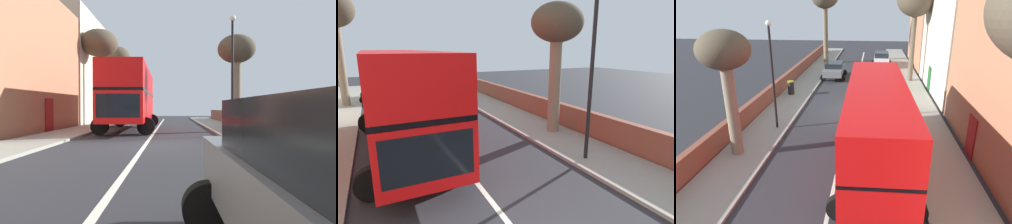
% 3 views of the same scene
% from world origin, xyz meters
% --- Properties ---
extents(double_decker_bus, '(3.70, 10.38, 4.06)m').
position_xyz_m(double_decker_bus, '(-1.70, 7.78, 2.35)').
color(double_decker_bus, red).
rests_on(double_decker_bus, ground).
extents(parked_car_black_left_2, '(2.55, 4.20, 1.64)m').
position_xyz_m(parked_car_black_left_2, '(-2.50, 20.58, 0.94)').
color(parked_car_black_left_2, black).
rests_on(parked_car_black_left_2, ground).
extents(street_tree_right_3, '(2.43, 2.43, 6.12)m').
position_xyz_m(street_tree_right_3, '(5.26, 7.10, 4.96)').
color(street_tree_right_3, '#7A6B56').
rests_on(street_tree_right_3, sidewalk_right).
extents(lamppost_right, '(0.32, 0.32, 6.31)m').
position_xyz_m(lamppost_right, '(4.30, 3.69, 3.81)').
color(lamppost_right, black).
rests_on(lamppost_right, sidewalk_right).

